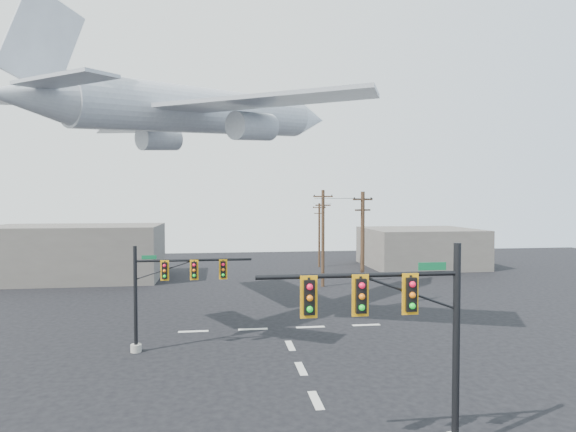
{
  "coord_description": "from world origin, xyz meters",
  "views": [
    {
      "loc": [
        -4.1,
        -20.56,
        8.89
      ],
      "look_at": [
        -0.55,
        5.0,
        7.99
      ],
      "focal_mm": 30.0,
      "sensor_mm": 36.0,
      "label": 1
    }
  ],
  "objects": [
    {
      "name": "utility_pole_b",
      "position": [
        6.09,
        27.06,
        5.14
      ],
      "size": [
        1.98,
        0.44,
        9.83
      ],
      "rotation": [
        0.0,
        0.0,
        -0.16
      ],
      "color": "#48311F",
      "rests_on": "ground"
    },
    {
      "name": "utility_pole_a",
      "position": [
        7.09,
        16.62,
        4.97
      ],
      "size": [
        1.81,
        0.82,
        9.5
      ],
      "rotation": [
        0.0,
        0.0,
        0.38
      ],
      "color": "#48311F",
      "rests_on": "ground"
    },
    {
      "name": "utility_pole_c",
      "position": [
        8.59,
        41.08,
        4.38
      ],
      "size": [
        1.66,
        0.66,
        8.37
      ],
      "rotation": [
        0.0,
        0.0,
        -0.33
      ],
      "color": "#48311F",
      "rests_on": "ground"
    },
    {
      "name": "signal_mast_near",
      "position": [
        2.26,
        -4.92,
        4.18
      ],
      "size": [
        7.41,
        0.81,
        7.37
      ],
      "color": "gray",
      "rests_on": "ground"
    },
    {
      "name": "ground",
      "position": [
        0.0,
        0.0,
        0.0
      ],
      "size": [
        120.0,
        120.0,
        0.0
      ],
      "primitive_type": "plane",
      "color": "black",
      "rests_on": "ground"
    },
    {
      "name": "lane_markings",
      "position": [
        0.0,
        5.33,
        0.01
      ],
      "size": [
        14.0,
        21.2,
        0.01
      ],
      "color": "beige",
      "rests_on": "ground"
    },
    {
      "name": "airliner",
      "position": [
        -5.23,
        14.72,
        15.17
      ],
      "size": [
        24.89,
        23.9,
        7.71
      ],
      "rotation": [
        0.0,
        -0.08,
        0.75
      ],
      "color": "#B3B8C0"
    },
    {
      "name": "building_left",
      "position": [
        -20.0,
        35.0,
        3.0
      ],
      "size": [
        18.0,
        10.0,
        6.0
      ],
      "primitive_type": "cube",
      "color": "#615B55",
      "rests_on": "ground"
    },
    {
      "name": "power_lines",
      "position": [
        7.02,
        28.88,
        8.66
      ],
      "size": [
        4.18,
        24.46,
        0.56
      ],
      "color": "black"
    },
    {
      "name": "signal_mast_far",
      "position": [
        -7.33,
        8.02,
        3.54
      ],
      "size": [
        7.04,
        0.68,
        6.19
      ],
      "color": "gray",
      "rests_on": "ground"
    },
    {
      "name": "building_right",
      "position": [
        22.0,
        40.0,
        2.5
      ],
      "size": [
        14.0,
        12.0,
        5.0
      ],
      "primitive_type": "cube",
      "color": "#615B55",
      "rests_on": "ground"
    }
  ]
}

